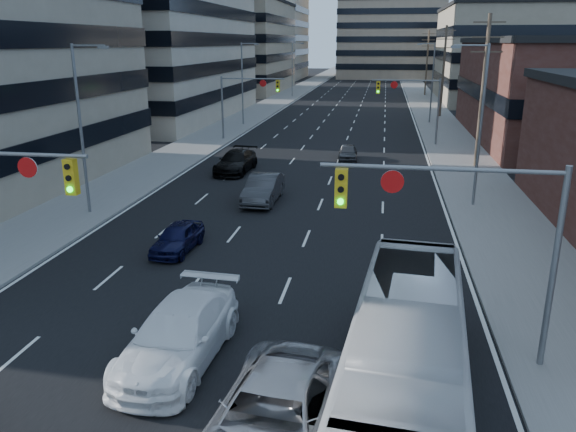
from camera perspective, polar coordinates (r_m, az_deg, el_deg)
The scene contains 25 objects.
road_surface at distance 137.69m, azimuth 7.60°, elevation 13.35°, with size 18.00×300.00×0.02m, color black.
sidewalk_left at distance 138.59m, azimuth 2.71°, elevation 13.53°, with size 5.00×300.00×0.15m, color slate.
sidewalk_right at distance 137.73m, azimuth 12.51°, elevation 13.13°, with size 5.00×300.00×0.15m, color slate.
office_left_far at distance 111.19m, azimuth -5.89°, elevation 16.63°, with size 20.00×30.00×16.00m, color gray.
office_right_far at distance 97.36m, azimuth 22.09°, elevation 14.84°, with size 22.00×28.00×14.00m, color gray.
bg_block_left at distance 150.98m, azimuth -3.28°, elevation 17.59°, with size 24.00×24.00×20.00m, color #ADA089.
bg_block_right at distance 139.92m, azimuth 21.37°, elevation 14.88°, with size 22.00×22.00×12.00m, color gray.
signal_near_right at distance 16.17m, azimuth 17.27°, elevation -0.60°, with size 6.59×0.33×6.00m.
signal_far_left at distance 54.05m, azimuth -4.32°, elevation 12.16°, with size 6.09×0.33×6.00m.
signal_far_right at distance 52.56m, azimuth 12.53°, elevation 11.66°, with size 6.09×0.33×6.00m.
utility_pole_block at distance 43.98m, azimuth 19.18°, elevation 12.05°, with size 2.20×0.28×11.00m.
utility_pole_midblock at distance 73.70m, azimuth 15.51°, elevation 14.11°, with size 2.20×0.28×11.00m.
utility_pole_distant at distance 103.58m, azimuth 13.93°, elevation 14.96°, with size 2.20×0.28×11.00m.
streetlight_left_near at distance 31.64m, azimuth -20.12°, elevation 8.94°, with size 2.03×0.22×9.00m.
streetlight_left_mid at distance 64.32m, azimuth -4.53°, elevation 13.63°, with size 2.03×0.22×9.00m.
streetlight_left_far at distance 98.60m, azimuth 0.53°, elevation 14.93°, with size 2.03×0.22×9.00m.
streetlight_right_near at distance 32.95m, azimuth 18.79°, elevation 9.36°, with size 2.03×0.22×9.00m.
streetlight_right_far at distance 67.61m, azimuth 14.33°, elevation 13.34°, with size 2.03×0.22×9.00m.
white_van at distance 17.17m, azimuth -11.04°, elevation -11.71°, with size 2.36×5.81×1.69m, color white.
silver_suv at distance 13.64m, azimuth -1.45°, elevation -19.86°, with size 2.79×6.05×1.68m, color #9F9FA3.
transit_bus at distance 14.40m, azimuth 11.87°, elevation -14.52°, with size 2.65×11.32×3.15m, color silver.
sedan_blue at distance 25.78m, azimuth -11.16°, elevation -2.17°, with size 1.50×3.73×1.27m, color black.
sedan_grey_center at distance 33.10m, azimuth -2.53°, elevation 2.79°, with size 1.71×4.90×1.61m, color #333335.
sedan_black_far at distance 40.98m, azimuth -5.31°, elevation 5.52°, with size 2.18×5.35×1.55m, color black.
sedan_grey_right at distance 45.28m, azimuth 6.11°, elevation 6.42°, with size 1.48×3.68×1.25m, color #3A3A3C.
Camera 1 is at (5.16, -7.29, 9.07)m, focal length 35.00 mm.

